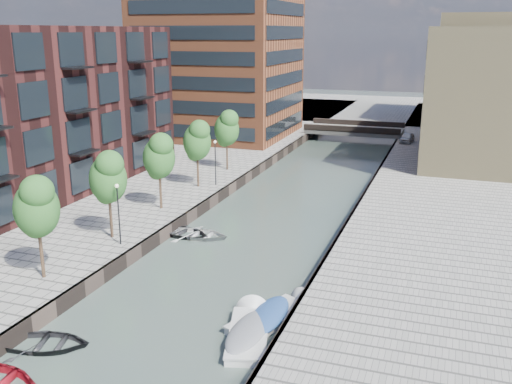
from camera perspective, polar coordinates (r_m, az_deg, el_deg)
The scene contains 23 objects.
water at distance 50.36m, azimuth 3.54°, elevation -1.07°, with size 300.00×300.00×0.00m, color #38473F.
quay_right at distance 48.62m, azimuth 22.02°, elevation -2.24°, with size 20.00×140.00×1.00m, color gray.
quay_wall_left at distance 52.12m, azimuth -2.91°, elevation 0.09°, with size 0.25×140.00×1.00m, color #332823.
quay_wall_right at distance 49.00m, azimuth 10.43°, elevation -1.18°, with size 0.25×140.00×1.00m, color #332823.
far_closure at distance 108.13m, azimuth 12.35°, elevation 7.96°, with size 80.00×40.00×1.00m, color gray.
apartment_block at distance 49.55m, azimuth -22.81°, elevation 6.93°, with size 8.00×38.00×14.00m, color black.
tower at distance 77.46m, azimuth -3.63°, elevation 16.82°, with size 18.00×18.00×30.00m, color brown.
tan_block_near at distance 68.81m, azimuth 22.02°, elevation 9.18°, with size 12.00×25.00×14.00m, color #97865C.
tan_block_far at distance 94.64m, azimuth 21.53°, elevation 11.35°, with size 12.00×20.00×16.00m, color #97865C.
bridge at distance 80.58m, azimuth 9.82°, elevation 6.15°, with size 13.00×6.00×1.30m.
tree_2 at distance 33.80m, azimuth -21.12°, elevation -1.24°, with size 2.50×2.50×5.95m.
tree_3 at distance 39.16m, azimuth -14.60°, elevation 1.56°, with size 2.50×2.50×5.95m.
tree_4 at distance 44.97m, azimuth -9.69°, elevation 3.66°, with size 2.50×2.50×5.95m.
tree_5 at distance 51.08m, azimuth -5.92°, elevation 5.25°, with size 2.50×2.50×5.95m.
tree_6 at distance 57.40m, azimuth -2.95°, elevation 6.47°, with size 2.50×2.50×5.95m.
lamp_1 at distance 38.13m, azimuth -13.61°, elevation -1.55°, with size 0.24×0.24×4.12m.
lamp_2 at distance 51.81m, azimuth -4.09°, elevation 3.41°, with size 0.24×0.24×4.12m.
sloop_1 at distance 30.04m, azimuth -20.24°, elevation -14.35°, with size 3.04×4.26×0.88m, color black.
sloop_3 at distance 42.16m, azimuth -5.74°, elevation -4.53°, with size 3.20×4.48×0.93m, color beige.
sloop_4 at distance 42.67m, azimuth -7.26°, elevation -4.33°, with size 3.13×4.38×0.91m, color black.
motorboat_3 at distance 30.60m, azimuth 1.97°, elevation -12.25°, with size 3.76×5.62×1.78m.
motorboat_4 at distance 29.22m, azimuth -0.70°, elevation -13.67°, with size 3.23×5.71×1.81m.
car at distance 74.90m, azimuth 14.87°, elevation 5.30°, with size 1.44×3.57×1.22m, color #BBBFC1.
Camera 1 is at (12.94, -6.43, 14.61)m, focal length 40.00 mm.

